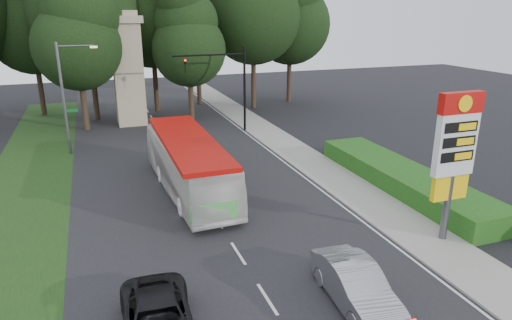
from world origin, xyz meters
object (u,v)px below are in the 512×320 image
object	(u,v)px
gas_station_pylon	(455,148)
traffic_signal_mast	(229,78)
streetlight_signs	(66,94)
monument	(128,68)
transit_bus	(189,165)
sedan_silver	(356,286)

from	to	relation	value
gas_station_pylon	traffic_signal_mast	world-z (taller)	traffic_signal_mast
traffic_signal_mast	streetlight_signs	size ratio (longest dim) A/B	0.90
traffic_signal_mast	monument	bearing A→B (deg)	142.00
gas_station_pylon	streetlight_signs	xyz separation A→B (m)	(-16.19, 20.01, -0.01)
monument	transit_bus	size ratio (longest dim) A/B	0.87
monument	transit_bus	world-z (taller)	monument
monument	sedan_silver	world-z (taller)	monument
gas_station_pylon	transit_bus	size ratio (longest dim) A/B	0.59
gas_station_pylon	sedan_silver	xyz separation A→B (m)	(-6.35, -2.81, -3.68)
gas_station_pylon	monument	size ratio (longest dim) A/B	0.68
traffic_signal_mast	streetlight_signs	world-z (taller)	streetlight_signs
traffic_signal_mast	monument	size ratio (longest dim) A/B	0.72
gas_station_pylon	transit_bus	bearing A→B (deg)	134.76
traffic_signal_mast	monument	world-z (taller)	monument
sedan_silver	monument	bearing A→B (deg)	102.98
traffic_signal_mast	gas_station_pylon	bearing A→B (deg)	-80.91
transit_bus	streetlight_signs	bearing A→B (deg)	119.68
streetlight_signs	monument	distance (m)	9.44
monument	sedan_silver	xyz separation A→B (m)	(4.85, -30.81, -4.33)
monument	transit_bus	bearing A→B (deg)	-85.24
monument	sedan_silver	distance (m)	31.49
gas_station_pylon	sedan_silver	world-z (taller)	gas_station_pylon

